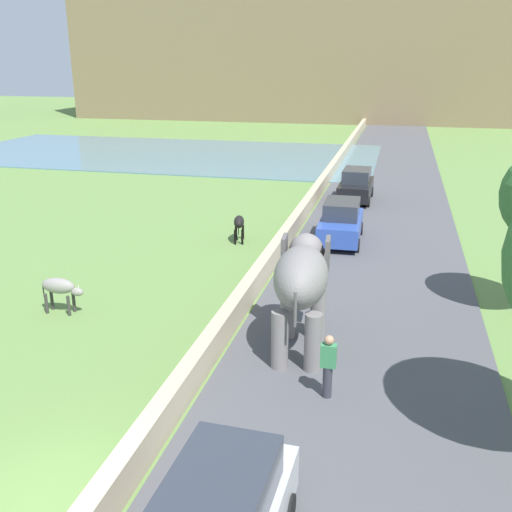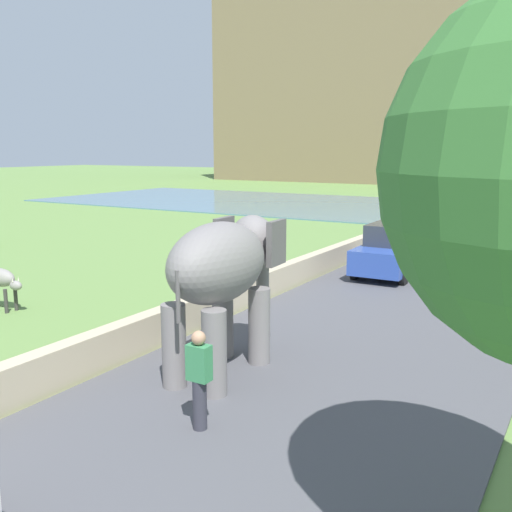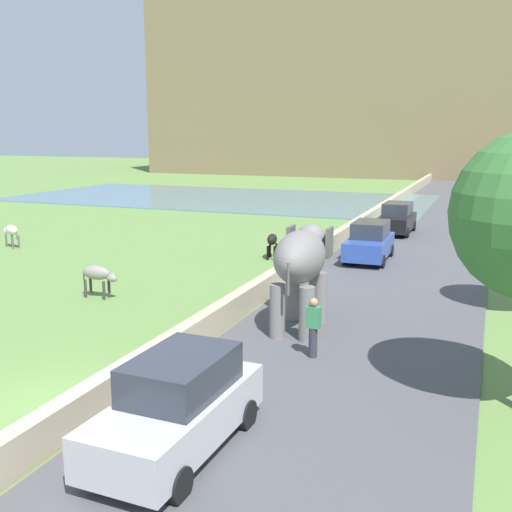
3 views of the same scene
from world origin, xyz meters
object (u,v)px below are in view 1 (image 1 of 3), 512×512
at_px(car_blue, 341,222).
at_px(person_beside_elephant, 328,366).
at_px(car_black, 356,185).
at_px(elephant, 302,281).
at_px(cow_black, 239,223).
at_px(cow_grey, 60,288).

bearing_deg(car_blue, person_beside_elephant, -85.42).
xyz_separation_m(car_blue, car_black, (0.00, 7.98, 0.00)).
bearing_deg(car_blue, elephant, -90.08).
bearing_deg(person_beside_elephant, elephant, 114.59).
bearing_deg(cow_black, car_black, 64.32).
xyz_separation_m(person_beside_elephant, cow_grey, (-8.68, 2.90, -0.04)).
height_order(person_beside_elephant, cow_grey, person_beside_elephant).
height_order(car_blue, cow_black, car_blue).
height_order(elephant, car_black, elephant).
relative_size(cow_grey, cow_black, 0.98).
relative_size(elephant, cow_black, 2.47).
height_order(car_blue, car_black, same).
bearing_deg(cow_grey, person_beside_elephant, -18.45).
height_order(elephant, person_beside_elephant, elephant).
bearing_deg(cow_grey, cow_black, 68.64).
bearing_deg(person_beside_elephant, car_blue, 94.58).
height_order(car_black, cow_grey, car_black).
bearing_deg(cow_grey, car_blue, 51.35).
relative_size(person_beside_elephant, car_blue, 0.40).
distance_m(elephant, person_beside_elephant, 2.70).
bearing_deg(car_black, car_blue, -90.01).
relative_size(elephant, car_blue, 0.87).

